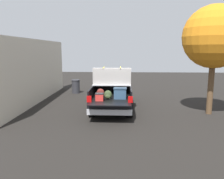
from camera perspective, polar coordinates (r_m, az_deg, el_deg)
ground_plane at (r=12.44m, az=0.14°, el=-4.52°), size 40.00×40.00×0.00m
pickup_truck at (r=12.59m, az=0.22°, el=0.09°), size 6.05×2.06×2.23m
building_facade at (r=14.23m, az=-18.52°, el=4.38°), size 10.27×0.36×3.71m
tree_background at (r=11.83m, az=24.32°, el=11.88°), size 2.94×2.94×5.17m
trash_can at (r=16.66m, az=-9.08°, el=0.79°), size 0.60×0.60×0.98m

